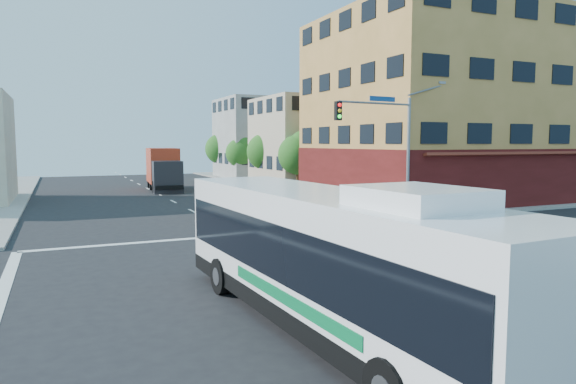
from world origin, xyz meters
name	(u,v)px	position (x,y,z in m)	size (l,w,h in m)	color
ground	(338,285)	(0.00, 0.00, 0.00)	(120.00, 120.00, 0.00)	black
sidewalk_ne	(446,179)	(35.00, 35.00, 0.07)	(50.00, 50.00, 0.15)	gray
corner_building_ne	(443,124)	(19.99, 18.48, 5.89)	(18.10, 15.44, 14.00)	#D0924B
building_east_near	(318,142)	(16.98, 33.98, 4.51)	(12.06, 10.06, 9.00)	tan
building_east_far	(268,138)	(16.98, 47.98, 5.01)	(12.06, 10.06, 10.00)	#A6A6A1
signal_mast_ne	(386,133)	(9.08, 10.62, 4.98)	(7.91, 1.13, 8.07)	gray
street_tree_a	(299,152)	(11.90, 27.92, 3.59)	(3.60, 3.60, 5.53)	#392814
street_tree_b	(266,149)	(11.90, 35.92, 3.75)	(3.80, 3.80, 5.79)	#392814
street_tree_c	(241,151)	(11.90, 43.92, 3.46)	(3.40, 3.40, 5.29)	#392814
street_tree_d	(221,147)	(11.90, 51.92, 3.88)	(4.00, 4.00, 6.03)	#392814
transit_bus	(327,256)	(-2.21, -3.30, 1.77)	(3.25, 12.35, 3.62)	black
box_truck	(164,170)	(1.19, 35.03, 1.90)	(3.25, 8.88, 3.92)	black
parked_car	(244,188)	(6.11, 26.27, 0.75)	(1.76, 4.38, 1.49)	tan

